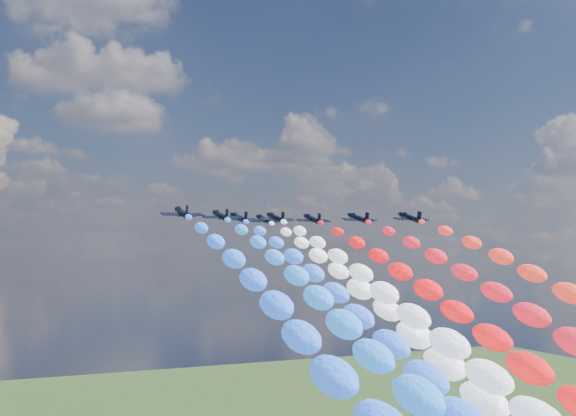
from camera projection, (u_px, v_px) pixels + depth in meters
name	position (u px, v px, depth m)	size (l,w,h in m)	color
jet_0	(182.00, 212.00, 136.89)	(8.27, 11.09, 2.44)	black
trail_0	(319.00, 379.00, 80.60)	(5.72, 117.12, 47.13)	#235EFD
jet_1	(221.00, 216.00, 150.72)	(8.27, 11.09, 2.44)	black
trail_1	(361.00, 359.00, 94.44)	(5.72, 117.12, 47.13)	blue
jet_2	(239.00, 218.00, 161.73)	(8.27, 11.09, 2.44)	black
trail_2	(374.00, 348.00, 105.44)	(5.72, 117.12, 47.13)	blue
jet_3	(276.00, 218.00, 162.25)	(8.27, 11.09, 2.44)	black
trail_3	(430.00, 347.00, 105.96)	(5.72, 117.12, 47.13)	white
jet_4	(264.00, 219.00, 172.69)	(8.27, 11.09, 2.44)	black
trail_4	(399.00, 338.00, 116.41)	(5.72, 117.12, 47.13)	white
jet_5	(312.00, 219.00, 169.42)	(8.27, 11.09, 2.44)	black
trail_5	(475.00, 341.00, 113.13)	(5.72, 117.12, 47.13)	red
jet_6	(358.00, 218.00, 164.03)	(8.27, 11.09, 2.44)	black
trail_6	(553.00, 345.00, 107.75)	(5.72, 117.12, 47.13)	red
jet_7	(410.00, 217.00, 160.62)	(8.27, 11.09, 2.44)	black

